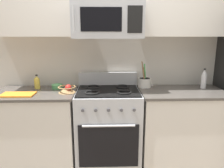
{
  "coord_description": "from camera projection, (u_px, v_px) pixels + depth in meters",
  "views": [
    {
      "loc": [
        -0.03,
        -1.86,
        1.59
      ],
      "look_at": [
        0.04,
        0.52,
        1.03
      ],
      "focal_mm": 34.77,
      "sensor_mm": 36.0,
      "label": 1
    }
  ],
  "objects": [
    {
      "name": "utensil_crock",
      "position": [
        145.0,
        82.0,
        2.79
      ],
      "size": [
        0.17,
        0.17,
        0.33
      ],
      "color": "white",
      "rests_on": "counter_right"
    },
    {
      "name": "upper_cabinets_right",
      "position": [
        184.0,
        3.0,
        2.55
      ],
      "size": [
        1.02,
        0.34,
        0.78
      ],
      "color": "silver"
    },
    {
      "name": "upper_cabinets_left",
      "position": [
        32.0,
        2.0,
        2.5
      ],
      "size": [
        0.94,
        0.34,
        0.78
      ],
      "color": "silver"
    },
    {
      "name": "range_oven",
      "position": [
        108.0,
        125.0,
        2.7
      ],
      "size": [
        0.76,
        0.68,
        1.09
      ],
      "color": "#B2B5BA",
      "rests_on": "ground"
    },
    {
      "name": "wall_back",
      "position": [
        107.0,
        56.0,
        2.88
      ],
      "size": [
        8.0,
        0.1,
        2.6
      ],
      "primitive_type": "cube",
      "color": "beige",
      "rests_on": "ground"
    },
    {
      "name": "microwave",
      "position": [
        108.0,
        21.0,
        2.44
      ],
      "size": [
        0.78,
        0.44,
        0.39
      ],
      "color": "#B2B5BA"
    },
    {
      "name": "bottle_vinegar",
      "position": [
        204.0,
        79.0,
        2.73
      ],
      "size": [
        0.07,
        0.07,
        0.25
      ],
      "color": "silver",
      "rests_on": "counter_right"
    },
    {
      "name": "counter_left",
      "position": [
        38.0,
        127.0,
        2.67
      ],
      "size": [
        0.95,
        0.63,
        0.91
      ],
      "color": "silver",
      "rests_on": "ground"
    },
    {
      "name": "cutting_board",
      "position": [
        18.0,
        94.0,
        2.44
      ],
      "size": [
        0.37,
        0.21,
        0.02
      ],
      "primitive_type": "cube",
      "rotation": [
        0.0,
        0.0,
        -0.02
      ],
      "color": "orange",
      "rests_on": "counter_left"
    },
    {
      "name": "counter_right",
      "position": [
        180.0,
        125.0,
        2.73
      ],
      "size": [
        1.03,
        0.63,
        0.91
      ],
      "color": "silver",
      "rests_on": "ground"
    },
    {
      "name": "bottle_oil",
      "position": [
        37.0,
        82.0,
        2.71
      ],
      "size": [
        0.07,
        0.07,
        0.18
      ],
      "color": "gold",
      "rests_on": "counter_left"
    },
    {
      "name": "prep_bowl",
      "position": [
        57.0,
        86.0,
        2.73
      ],
      "size": [
        0.14,
        0.14,
        0.05
      ],
      "color": "#59AD66",
      "rests_on": "counter_left"
    },
    {
      "name": "fruit_basket",
      "position": [
        67.0,
        89.0,
        2.54
      ],
      "size": [
        0.21,
        0.21,
        0.1
      ],
      "color": "#9E7A4C",
      "rests_on": "counter_left"
    }
  ]
}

